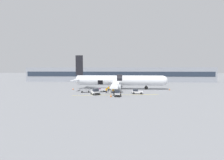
{
  "coord_description": "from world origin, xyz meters",
  "views": [
    {
      "loc": [
        2.6,
        -49.6,
        6.94
      ],
      "look_at": [
        -0.85,
        0.83,
        3.39
      ],
      "focal_mm": 24.0,
      "sensor_mm": 36.0,
      "label": 1
    }
  ],
  "objects": [
    {
      "name": "baggage_cart_loading",
      "position": [
        -3.99,
        -3.77,
        0.5
      ],
      "size": [
        4.27,
        2.91,
        1.01
      ],
      "color": "silver",
      "rests_on": "ground_plane"
    },
    {
      "name": "ground_crew_supervisor",
      "position": [
        -2.04,
        -6.07,
        0.85
      ],
      "size": [
        0.55,
        0.49,
        1.62
      ],
      "color": "#2D2D33",
      "rests_on": "ground_plane"
    },
    {
      "name": "baggage_tug_mid",
      "position": [
        -4.78,
        -9.07,
        0.72
      ],
      "size": [
        2.77,
        3.0,
        1.71
      ],
      "color": "white",
      "rests_on": "ground_plane"
    },
    {
      "name": "baggage_cart_queued",
      "position": [
        -8.41,
        -5.23,
        0.57
      ],
      "size": [
        3.84,
        2.07,
        1.11
      ],
      "color": "#999BA0",
      "rests_on": "ground_plane"
    },
    {
      "name": "terminal_strip",
      "position": [
        0.0,
        38.88,
        4.05
      ],
      "size": [
        105.72,
        11.96,
        8.1
      ],
      "color": "gray",
      "rests_on": "ground_plane"
    },
    {
      "name": "ground_crew_loader_a",
      "position": [
        -0.04,
        -6.52,
        0.83
      ],
      "size": [
        0.51,
        0.51,
        1.59
      ],
      "color": "#1E2338",
      "rests_on": "ground_plane"
    },
    {
      "name": "safety_cone_engine_left",
      "position": [
        -0.25,
        -12.1,
        0.37
      ],
      "size": [
        0.55,
        0.55,
        0.79
      ],
      "color": "black",
      "rests_on": "ground_plane"
    },
    {
      "name": "baggage_tug_lead",
      "position": [
        6.81,
        -6.78,
        0.59
      ],
      "size": [
        3.31,
        1.96,
        1.36
      ],
      "color": "silver",
      "rests_on": "ground_plane"
    },
    {
      "name": "safety_cone_wingtip",
      "position": [
        2.03,
        -5.26,
        0.29
      ],
      "size": [
        0.47,
        0.47,
        0.63
      ],
      "color": "black",
      "rests_on": "ground_plane"
    },
    {
      "name": "apron_marking_line",
      "position": [
        0.99,
        -9.02,
        0.0
      ],
      "size": [
        23.76,
        3.4,
        0.01
      ],
      "color": "yellow",
      "rests_on": "ground_plane"
    },
    {
      "name": "airplane",
      "position": [
        1.21,
        2.88,
        3.0
      ],
      "size": [
        33.59,
        29.73,
        11.94
      ],
      "color": "white",
      "rests_on": "ground_plane"
    },
    {
      "name": "ground_plane",
      "position": [
        0.0,
        0.0,
        0.0
      ],
      "size": [
        500.0,
        500.0,
        0.0
      ],
      "primitive_type": "plane",
      "color": "gray"
    },
    {
      "name": "ground_crew_driver",
      "position": [
        -0.77,
        -2.95,
        0.97
      ],
      "size": [
        0.55,
        0.63,
        1.84
      ],
      "color": "#2D2D33",
      "rests_on": "ground_plane"
    },
    {
      "name": "ground_crew_loader_b",
      "position": [
        -1.76,
        -2.28,
        0.87
      ],
      "size": [
        0.58,
        0.48,
        1.66
      ],
      "color": "#1E2338",
      "rests_on": "ground_plane"
    },
    {
      "name": "baggage_tug_rear",
      "position": [
        1.39,
        -11.4,
        0.72
      ],
      "size": [
        1.86,
        2.77,
        1.73
      ],
      "color": "white",
      "rests_on": "ground_plane"
    },
    {
      "name": "suitcase_on_tarmac_upright",
      "position": [
        -6.1,
        -5.55,
        0.38
      ],
      "size": [
        0.5,
        0.27,
        0.87
      ],
      "color": "#2D2D33",
      "rests_on": "ground_plane"
    },
    {
      "name": "safety_cone_tail",
      "position": [
        -14.38,
        0.8,
        0.28
      ],
      "size": [
        0.61,
        0.61,
        0.6
      ],
      "color": "black",
      "rests_on": "ground_plane"
    },
    {
      "name": "safety_cone_nose",
      "position": [
        18.53,
        1.49,
        0.3
      ],
      "size": [
        0.53,
        0.53,
        0.64
      ],
      "color": "black",
      "rests_on": "ground_plane"
    }
  ]
}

